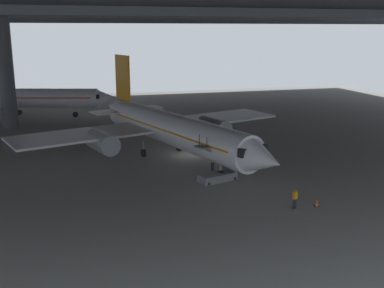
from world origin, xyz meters
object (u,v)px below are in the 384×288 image
at_px(crew_worker_near_nose, 295,198).
at_px(traffic_cone_orange, 317,203).
at_px(airplane_main, 170,128).
at_px(crew_worker_by_stairs, 213,161).
at_px(airplane_distant, 23,98).
at_px(boarding_stairs, 217,173).
at_px(baggage_tug, 94,140).

xyz_separation_m(crew_worker_near_nose, traffic_cone_orange, (1.96, -0.01, -0.63)).
height_order(airplane_main, crew_worker_by_stairs, airplane_main).
bearing_deg(crew_worker_near_nose, traffic_cone_orange, -0.23).
relative_size(airplane_main, airplane_distant, 1.12).
relative_size(boarding_stairs, traffic_cone_orange, 7.47).
xyz_separation_m(boarding_stairs, crew_worker_near_nose, (3.65, -8.26, 0.20)).
height_order(airplane_main, baggage_tug, airplane_main).
xyz_separation_m(crew_worker_by_stairs, traffic_cone_orange, (4.95, -11.61, -0.66)).
xyz_separation_m(airplane_main, crew_worker_near_nose, (6.02, -17.31, -2.38)).
height_order(boarding_stairs, airplane_distant, airplane_distant).
xyz_separation_m(boarding_stairs, crew_worker_by_stairs, (0.66, 3.34, 0.24)).
distance_m(crew_worker_by_stairs, airplane_distant, 41.16).
bearing_deg(airplane_distant, baggage_tug, -66.54).
distance_m(boarding_stairs, airplane_distant, 43.82).
bearing_deg(baggage_tug, airplane_main, -47.73).
distance_m(airplane_main, crew_worker_near_nose, 18.48).
xyz_separation_m(crew_worker_near_nose, crew_worker_by_stairs, (-2.99, 11.60, 0.04)).
relative_size(crew_worker_near_nose, airplane_distant, 0.06).
xyz_separation_m(airplane_main, crew_worker_by_stairs, (3.03, -5.71, -2.34)).
bearing_deg(crew_worker_by_stairs, airplane_distant, 119.26).
bearing_deg(airplane_main, airplane_distant, 119.50).
bearing_deg(crew_worker_near_nose, airplane_main, 109.17).
relative_size(traffic_cone_orange, baggage_tug, 0.26).
bearing_deg(airplane_distant, traffic_cone_orange, -62.19).
height_order(crew_worker_by_stairs, airplane_distant, airplane_distant).
height_order(crew_worker_near_nose, baggage_tug, crew_worker_near_nose).
distance_m(crew_worker_near_nose, traffic_cone_orange, 2.06).
relative_size(airplane_distant, traffic_cone_orange, 48.66).
relative_size(boarding_stairs, crew_worker_by_stairs, 2.68).
bearing_deg(baggage_tug, crew_worker_near_nose, -62.05).
xyz_separation_m(airplane_main, traffic_cone_orange, (7.97, -17.32, -3.00)).
bearing_deg(crew_worker_by_stairs, airplane_main, 117.94).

